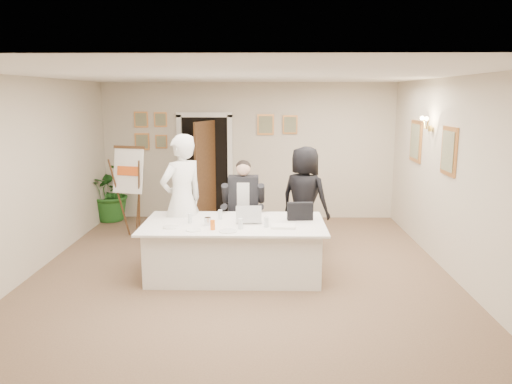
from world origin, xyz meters
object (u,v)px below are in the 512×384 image
object	(u,v)px
flip_chart	(132,196)
laptop	(249,212)
potted_palm	(112,191)
standing_woman	(304,198)
standing_man	(182,200)
laptop_bag	(300,211)
oj_glass	(213,225)
steel_jug	(208,221)
seated_man	(243,207)
conference_table	(234,249)
paper_stack	(283,226)

from	to	relation	value
flip_chart	laptop	bearing A→B (deg)	-41.18
potted_palm	standing_woman	bearing A→B (deg)	-26.65
standing_man	laptop_bag	xyz separation A→B (m)	(1.75, -0.30, -0.09)
potted_palm	oj_glass	world-z (taller)	potted_palm
oj_glass	laptop_bag	bearing A→B (deg)	24.87
steel_jug	potted_palm	bearing A→B (deg)	125.31
seated_man	laptop_bag	xyz separation A→B (m)	(0.85, -0.88, 0.13)
laptop_bag	steel_jug	world-z (taller)	laptop_bag
conference_table	paper_stack	world-z (taller)	paper_stack
conference_table	oj_glass	size ratio (longest dim) A/B	19.58
oj_glass	paper_stack	bearing A→B (deg)	7.97
flip_chart	seated_man	bearing A→B (deg)	-23.77
laptop	oj_glass	world-z (taller)	laptop
laptop	laptop_bag	distance (m)	0.74
seated_man	laptop	size ratio (longest dim) A/B	4.14
laptop	standing_man	bearing A→B (deg)	154.89
flip_chart	oj_glass	xyz separation A→B (m)	(1.70, -2.34, 0.09)
standing_man	standing_woman	xyz separation A→B (m)	(1.89, 0.80, -0.13)
conference_table	seated_man	bearing A→B (deg)	85.18
oj_glass	standing_man	bearing A→B (deg)	122.45
conference_table	laptop	xyz separation A→B (m)	(0.21, 0.05, 0.52)
oj_glass	flip_chart	bearing A→B (deg)	125.98
conference_table	standing_man	xyz separation A→B (m)	(-0.81, 0.47, 0.60)
seated_man	potted_palm	xyz separation A→B (m)	(-2.79, 2.12, -0.17)
standing_woman	flip_chart	bearing A→B (deg)	20.29
conference_table	flip_chart	size ratio (longest dim) A/B	1.57
seated_man	potted_palm	distance (m)	3.51
flip_chart	steel_jug	world-z (taller)	flip_chart
flip_chart	steel_jug	distance (m)	2.64
conference_table	potted_palm	xyz separation A→B (m)	(-2.71, 3.17, 0.21)
conference_table	potted_palm	size ratio (longest dim) A/B	2.12
standing_man	laptop	size ratio (longest dim) A/B	5.34
oj_glass	conference_table	bearing A→B (deg)	56.38
flip_chart	potted_palm	xyz separation A→B (m)	(-0.75, 1.22, -0.15)
laptop	oj_glass	size ratio (longest dim) A/B	2.86
seated_man	flip_chart	distance (m)	2.23
steel_jug	conference_table	bearing A→B (deg)	23.40
laptop	laptop_bag	world-z (taller)	laptop
laptop	paper_stack	bearing A→B (deg)	-35.99
seated_man	paper_stack	xyz separation A→B (m)	(0.60, -1.31, 0.02)
laptop_bag	oj_glass	size ratio (longest dim) A/B	2.82
seated_man	standing_woman	world-z (taller)	standing_woman
flip_chart	laptop	world-z (taller)	flip_chart
seated_man	laptop	bearing A→B (deg)	-77.62
laptop	seated_man	bearing A→B (deg)	94.23
flip_chart	paper_stack	distance (m)	3.44
paper_stack	oj_glass	xyz separation A→B (m)	(-0.94, -0.13, 0.05)
steel_jug	laptop	bearing A→B (deg)	19.96
flip_chart	potted_palm	bearing A→B (deg)	121.52
paper_stack	laptop_bag	bearing A→B (deg)	58.89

